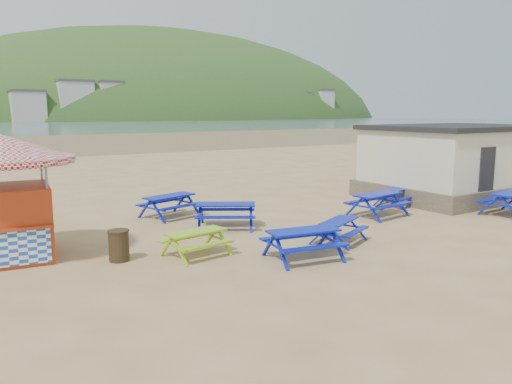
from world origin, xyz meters
TOP-DOWN VIEW (x-y plane):
  - ground at (0.00, 0.00)m, footprint 400.00×400.00m
  - wet_sand at (0.00, 55.00)m, footprint 400.00×400.00m
  - picnic_table_blue_a at (-1.90, 3.65)m, footprint 2.22×1.98m
  - picnic_table_blue_b at (-1.00, 1.13)m, footprint 2.41×2.29m
  - picnic_table_blue_c at (6.63, 0.79)m, footprint 1.92×1.70m
  - picnic_table_blue_d at (-1.03, -3.02)m, footprint 2.06×1.76m
  - picnic_table_blue_e at (0.85, -2.25)m, footprint 1.94×1.79m
  - picnic_table_blue_f at (8.74, -2.76)m, footprint 2.14×1.78m
  - picnic_table_yellow at (-3.22, -1.27)m, footprint 1.75×1.48m
  - ice_cream_kiosk at (-7.40, 1.04)m, footprint 3.94×3.94m
  - litter_bin at (-5.07, -0.63)m, footprint 0.54×0.54m
  - amenity_block at (10.50, 1.00)m, footprint 7.40×5.40m
  - headland_town at (90.00, 229.68)m, footprint 264.00×144.00m
  - picnic_table_blue_g at (4.49, -0.25)m, footprint 2.17×1.85m

SIDE VIEW (x-z plane):
  - headland_town at x=90.00m, z-range -63.91..44.09m
  - ground at x=0.00m, z-range 0.00..0.00m
  - wet_sand at x=0.00m, z-range 0.00..0.00m
  - picnic_table_blue_e at x=0.85m, z-range 0.00..0.65m
  - picnic_table_yellow at x=-3.22m, z-range 0.00..0.67m
  - picnic_table_blue_c at x=6.63m, z-range 0.00..0.68m
  - picnic_table_blue_d at x=-1.03m, z-range 0.00..0.77m
  - picnic_table_blue_a at x=-1.90m, z-range 0.00..0.78m
  - picnic_table_blue_b at x=-1.00m, z-range 0.00..0.79m
  - litter_bin at x=-5.07m, z-range 0.01..0.80m
  - picnic_table_blue_g at x=4.49m, z-range 0.00..0.83m
  - picnic_table_blue_f at x=8.74m, z-range 0.00..0.85m
  - amenity_block at x=10.50m, z-range -0.01..3.14m
  - ice_cream_kiosk at x=-7.40m, z-range 0.41..3.62m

